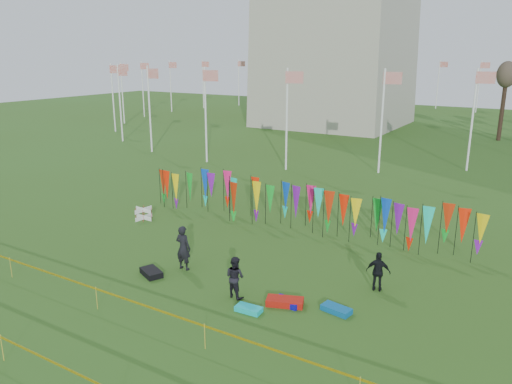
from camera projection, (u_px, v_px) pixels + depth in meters
The scene contains 14 objects.
ground at pixel (187, 291), 19.73m from camera, with size 160.00×160.00×0.00m, color #2F5016.
flagpole_ring at pixel (335, 94), 65.16m from camera, with size 57.40×56.16×8.00m.
banner_row at pixel (295, 202), 26.43m from camera, with size 18.64×0.64×2.34m.
caution_tape_near at pixel (129, 301), 17.29m from camera, with size 26.00×0.02×0.90m.
caution_tape_far at pixel (34, 354), 14.24m from camera, with size 26.00×0.02×0.90m.
box_kite at pixel (144, 214), 28.12m from camera, with size 0.63×0.63×0.70m.
person_left at pixel (183, 248), 21.48m from camera, with size 0.72×0.53×1.98m, color black.
person_mid at pixel (235, 277), 19.07m from camera, with size 0.80×0.49×1.65m, color black.
person_right at pixel (378, 272), 19.58m from camera, with size 0.94×0.54×1.61m, color black.
kite_bag_turquoise at pixel (249, 309), 18.14m from camera, with size 0.96×0.48×0.19m, color #0ED1D2.
kite_bag_blue at pixel (288, 302), 18.63m from camera, with size 1.01×0.53×0.21m, color #0E0AB1.
kite_bag_red at pixel (285, 302), 18.61m from camera, with size 1.37×0.63×0.25m, color red.
kite_bag_black at pixel (151, 272), 21.10m from camera, with size 1.09×0.63×0.25m, color black.
kite_bag_teal at pixel (336, 309), 18.11m from camera, with size 1.08×0.52×0.21m, color #0B5FA1.
Camera 1 is at (11.68, -13.91, 9.08)m, focal length 35.00 mm.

